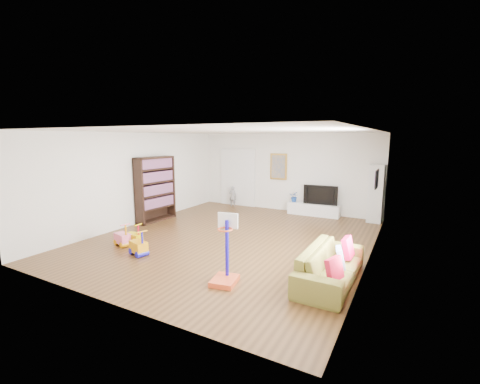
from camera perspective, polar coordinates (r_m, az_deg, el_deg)
The scene contains 25 objects.
floor at distance 8.31m, azimuth -1.33°, elevation -8.25°, with size 6.50×7.50×0.00m, color brown.
ceiling at distance 7.91m, azimuth -1.41°, elevation 10.71°, with size 6.50×7.50×0.00m, color white.
wall_back at distance 11.38m, azimuth 8.10°, elevation 3.46°, with size 6.50×0.00×2.70m, color white.
wall_front at distance 5.16m, azimuth -22.67°, elevation -4.54°, with size 6.50×0.00×2.70m, color white.
wall_left at distance 10.01m, azimuth -17.74°, elevation 2.27°, with size 0.00×7.50×2.70m, color silver.
wall_right at distance 6.99m, azimuth 22.40°, elevation -0.97°, with size 0.00×7.50×2.70m, color silver.
navy_accent at distance 8.31m, azimuth 23.60°, elevation 4.00°, with size 0.01×3.20×1.70m, color black.
olive_wainscot at distance 8.53m, azimuth 22.99°, elevation -5.05°, with size 0.01×3.20×1.00m, color brown.
doorway at distance 12.16m, azimuth -0.42°, elevation 2.52°, with size 1.45×0.06×2.10m, color white.
painting_back at distance 11.41m, azimuth 6.87°, elevation 4.51°, with size 0.62×0.06×0.92m, color gold.
artwork_right at distance 8.55m, azimuth 23.15°, elevation 2.13°, with size 0.04×0.56×0.46m, color #7F3F8C.
media_console at distance 10.96m, azimuth 12.95°, elevation -3.03°, with size 1.70×0.42×0.40m, color white.
tall_cabinet at distance 10.52m, azimuth 22.97°, elevation -0.27°, with size 0.41×0.41×1.77m, color white.
bookshelf at distance 10.19m, azimuth -14.79°, elevation 0.50°, with size 0.36×1.36×1.99m, color black.
sofa at distance 6.08m, azimuth 15.81°, elevation -12.36°, with size 2.10×0.82×0.61m, color olive.
basketball_hoop at distance 5.67m, azimuth -2.81°, elevation -10.20°, with size 0.43×0.52×1.25m, color #D54A22.
ride_on_yellow at distance 8.17m, azimuth -18.40°, elevation -7.13°, with size 0.39×0.24×0.53m, color #DAB900.
ride_on_orange at distance 7.45m, azimuth -17.63°, elevation -8.51°, with size 0.43×0.27×0.58m, color orange.
ride_on_pink at distance 8.20m, azimuth -20.20°, elevation -7.06°, with size 0.42×0.26×0.56m, color #F06488.
child at distance 12.07m, azimuth -1.29°, elevation -0.76°, with size 0.28×0.18×0.76m, color gray.
tv at distance 10.86m, azimuth 14.21°, elevation -0.43°, with size 1.10×0.14×0.63m, color black.
vase_plant at distance 11.08m, azimuth 9.65°, elevation -0.80°, with size 0.32×0.28×0.36m, color #174091.
pillow_left at distance 5.46m, azimuth 16.45°, elevation -12.98°, with size 0.10×0.36×0.36m, color red.
pillow_center at distance 5.97m, azimuth 17.45°, elevation -11.05°, with size 0.09×0.35×0.35m, color white.
pillow_right at distance 6.53m, azimuth 18.66°, elevation -9.33°, with size 0.10×0.39×0.39m, color #BC0A3E.
Camera 1 is at (3.94, -6.86, 2.54)m, focal length 24.00 mm.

